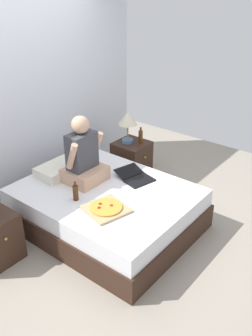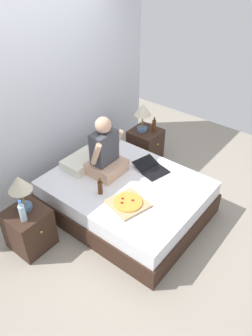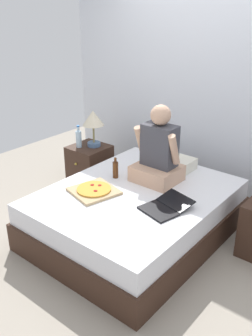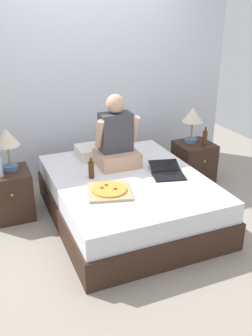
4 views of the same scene
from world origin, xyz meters
name	(u,v)px [view 1 (image 1 of 4)]	position (x,y,z in m)	size (l,w,h in m)	color
ground_plane	(107,225)	(0.00, 0.00, 0.00)	(5.92, 5.92, 0.00)	#9E9384
wall_back	(22,101)	(0.00, 1.32, 1.25)	(3.92, 0.12, 2.50)	silver
bed	(107,208)	(0.00, 0.00, 0.24)	(1.53, 1.93, 0.49)	#382319
nightstand_right	(132,159)	(1.14, 0.52, 0.26)	(0.44, 0.47, 0.52)	#382319
lamp_on_right_nightstand	(128,120)	(1.11, 0.57, 0.85)	(0.26, 0.26, 0.45)	#4C6B93
beer_bottle	(141,136)	(1.21, 0.42, 0.62)	(0.06, 0.06, 0.23)	#512D14
pillow	(59,169)	(-0.07, 0.68, 0.55)	(0.52, 0.34, 0.12)	silver
person_seated	(83,158)	(0.01, 0.34, 0.78)	(0.47, 0.40, 0.78)	tan
laptop	(136,177)	(0.40, -0.11, 0.51)	(0.41, 0.48, 0.07)	black
pizza_box	(106,208)	(-0.30, -0.27, 0.51)	(0.49, 0.49, 0.05)	tan
beer_bottle_on_bed	(76,192)	(-0.35, 0.11, 0.58)	(0.06, 0.06, 0.22)	#4C2811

